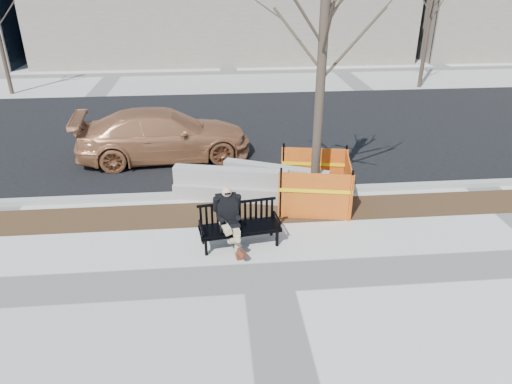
% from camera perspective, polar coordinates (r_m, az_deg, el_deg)
% --- Properties ---
extents(ground, '(120.00, 120.00, 0.00)m').
position_cam_1_polar(ground, '(9.09, 1.40, -10.36)').
color(ground, beige).
rests_on(ground, ground).
extents(mulch_strip, '(40.00, 1.20, 0.02)m').
position_cam_1_polar(mulch_strip, '(11.27, -0.09, -2.46)').
color(mulch_strip, '#47301C').
rests_on(mulch_strip, ground).
extents(asphalt_street, '(60.00, 10.40, 0.01)m').
position_cam_1_polar(asphalt_street, '(16.95, -1.99, 7.61)').
color(asphalt_street, black).
rests_on(asphalt_street, ground).
extents(curb, '(60.00, 0.25, 0.12)m').
position_cam_1_polar(curb, '(12.08, -0.50, -0.08)').
color(curb, '#9E9B93').
rests_on(curb, ground).
extents(bench, '(1.81, 0.86, 0.92)m').
position_cam_1_polar(bench, '(10.03, -1.97, -6.44)').
color(bench, black).
rests_on(bench, ground).
extents(seated_man, '(0.70, 1.02, 1.32)m').
position_cam_1_polar(seated_man, '(10.04, -3.32, -6.46)').
color(seated_man, black).
rests_on(seated_man, ground).
extents(tree_fence, '(2.97, 2.97, 6.38)m').
position_cam_1_polar(tree_fence, '(11.76, 7.00, -1.39)').
color(tree_fence, orange).
rests_on(tree_fence, ground).
extents(sedan, '(5.35, 2.61, 1.50)m').
position_cam_1_polar(sedan, '(14.70, -10.92, 4.14)').
color(sedan, '#A46740').
rests_on(sedan, ground).
extents(jersey_barrier_left, '(2.93, 1.21, 0.82)m').
position_cam_1_polar(jersey_barrier_left, '(11.96, -3.11, -0.71)').
color(jersey_barrier_left, '#9C9A92').
rests_on(jersey_barrier_left, ground).
extents(jersey_barrier_right, '(2.75, 1.62, 0.79)m').
position_cam_1_polar(jersey_barrier_right, '(12.18, 2.36, -0.19)').
color(jersey_barrier_right, gray).
rests_on(jersey_barrier_right, ground).
extents(far_tree_left, '(2.48, 2.48, 5.50)m').
position_cam_1_polar(far_tree_left, '(24.64, -27.65, 10.61)').
color(far_tree_left, '#48392E').
rests_on(far_tree_left, ground).
extents(far_tree_right, '(2.09, 2.09, 5.63)m').
position_cam_1_polar(far_tree_right, '(24.47, 19.30, 12.02)').
color(far_tree_right, '#44382C').
rests_on(far_tree_right, ground).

